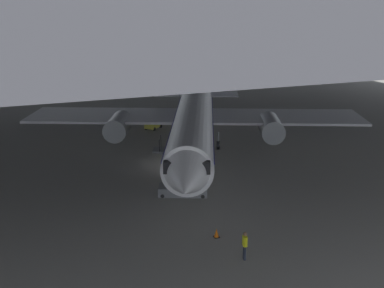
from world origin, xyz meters
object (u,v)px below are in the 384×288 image
object	(u,v)px
crew_worker_near_nose	(245,244)
crew_worker_by_stairs	(172,173)
baggage_tug	(153,125)
traffic_cone_orange	(217,233)
boarding_stairs	(182,186)
airplane_main	(194,122)

from	to	relation	value
crew_worker_near_nose	crew_worker_by_stairs	world-z (taller)	crew_worker_near_nose
crew_worker_by_stairs	baggage_tug	world-z (taller)	crew_worker_by_stairs
crew_worker_by_stairs	traffic_cone_orange	xyz separation A→B (m)	(-0.38, -9.77, -0.65)
crew_worker_near_nose	traffic_cone_orange	xyz separation A→B (m)	(-0.39, 3.07, -0.71)
boarding_stairs	baggage_tug	xyz separation A→B (m)	(3.76, 20.19, -0.20)
airplane_main	crew_worker_by_stairs	bearing A→B (deg)	-124.33
airplane_main	traffic_cone_orange	bearing A→B (deg)	-106.59
crew_worker_near_nose	crew_worker_by_stairs	bearing A→B (deg)	90.04
crew_worker_by_stairs	baggage_tug	bearing A→B (deg)	78.06
airplane_main	crew_worker_by_stairs	world-z (taller)	airplane_main
airplane_main	traffic_cone_orange	distance (m)	17.32
boarding_stairs	crew_worker_by_stairs	xyz separation A→B (m)	(-0.01, 2.37, 0.21)
boarding_stairs	crew_worker_near_nose	xyz separation A→B (m)	(-0.00, -10.47, 0.27)
airplane_main	baggage_tug	distance (m)	11.64
airplane_main	traffic_cone_orange	xyz separation A→B (m)	(-4.87, -16.33, -3.12)
baggage_tug	traffic_cone_orange	bearing A→B (deg)	-98.56
baggage_tug	boarding_stairs	bearing A→B (deg)	-100.54
airplane_main	traffic_cone_orange	world-z (taller)	airplane_main
airplane_main	boarding_stairs	xyz separation A→B (m)	(-4.47, -8.93, -2.69)
airplane_main	baggage_tug	xyz separation A→B (m)	(-0.71, 11.25, -2.89)
crew_worker_near_nose	traffic_cone_orange	world-z (taller)	crew_worker_near_nose
baggage_tug	crew_worker_by_stairs	bearing A→B (deg)	-101.94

